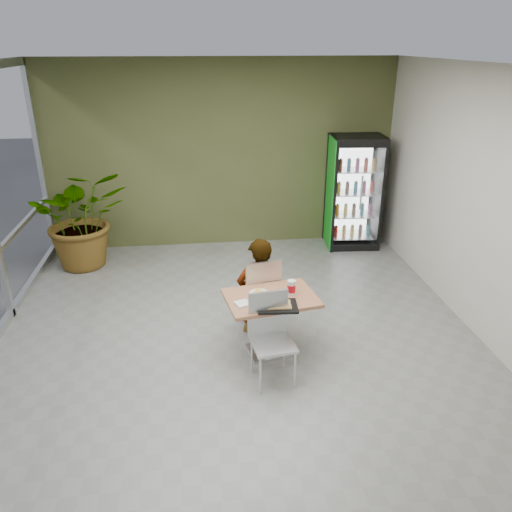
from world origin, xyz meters
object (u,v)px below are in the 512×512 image
Objects in this scene: seated_woman at (258,296)px; beverage_fridge at (354,192)px; dining_table at (271,313)px; chair_far at (261,290)px; potted_plant at (82,218)px; chair_near at (271,330)px; soda_cup at (291,288)px; cafeteria_tray at (277,306)px.

beverage_fridge is at bearing -138.53° from seated_woman.
chair_far reaches higher than dining_table.
seated_woman is at bearing -42.39° from potted_plant.
soda_cup is at bearing 49.24° from chair_near.
dining_table is 2.57× the size of cafeteria_tray.
soda_cup is 0.09× the size of beverage_fridge.
beverage_fridge is 4.60m from potted_plant.
chair_near is 0.64× the size of seated_woman.
soda_cup is (0.32, -0.51, 0.36)m from seated_woman.
soda_cup is (0.24, 0.03, 0.30)m from dining_table.
potted_plant is (-2.57, 3.31, 0.23)m from chair_near.
dining_table is at bearing -47.49° from potted_plant.
beverage_fridge is 1.21× the size of potted_plant.
potted_plant reaches higher than soda_cup.
dining_table is 0.73× the size of seated_woman.
chair_near is at bearing -118.92° from cafeteria_tray.
cafeteria_tray is 3.97m from beverage_fridge.
chair_far is 0.52× the size of beverage_fridge.
chair_near is at bearing -52.18° from potted_plant.
dining_table is 0.44m from chair_near.
potted_plant reaches higher than chair_near.
seated_woman is (-0.02, 0.05, -0.12)m from chair_far.
chair_far is 3.53m from potted_plant.
beverage_fridge is at bearing 61.86° from soda_cup.
potted_plant is at bearing -171.43° from beverage_fridge.
potted_plant reaches higher than seated_woman.
seated_woman is 0.70m from soda_cup.
seated_woman is at bearing -122.71° from beverage_fridge.
seated_woman is 3.53× the size of cafeteria_tray.
seated_woman reaches higher than chair_far.
cafeteria_tray is (0.03, -0.26, 0.23)m from dining_table.
soda_cup is 3.62m from beverage_fridge.
dining_table is at bearing 73.92° from chair_near.
dining_table is at bearing -172.38° from soda_cup.
chair_near is 4.19m from beverage_fridge.
seated_woman is 0.79× the size of beverage_fridge.
beverage_fridge is at bearing 53.78° from chair_near.
dining_table is at bearing -116.84° from beverage_fridge.
chair_near is 4.20m from potted_plant.
chair_near is 0.98m from seated_woman.
chair_far is 0.62× the size of potted_plant.
chair_far reaches higher than chair_near.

